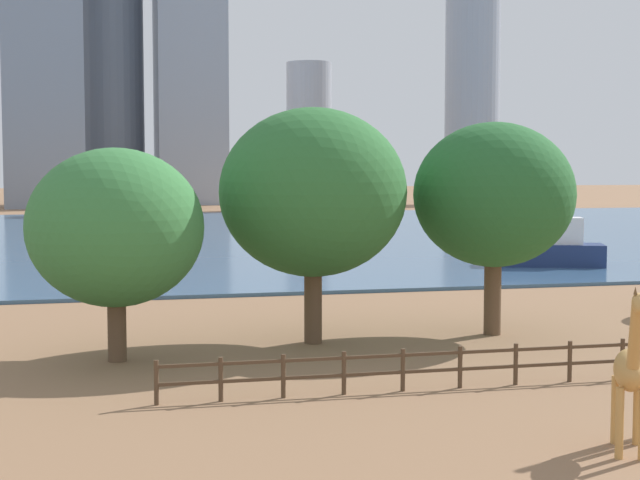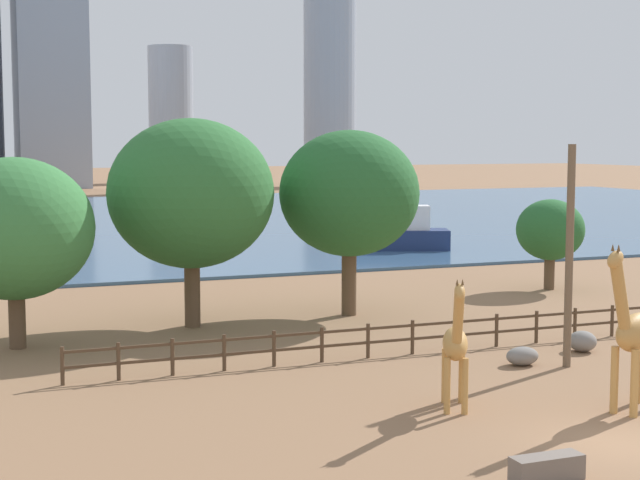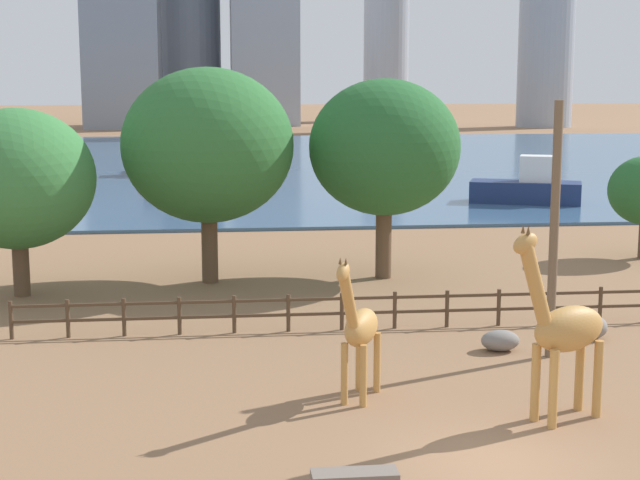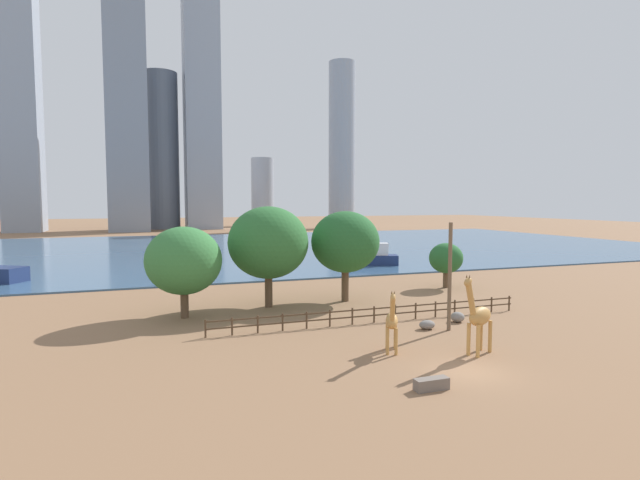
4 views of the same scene
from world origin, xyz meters
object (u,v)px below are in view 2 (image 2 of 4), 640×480
object	(u,v)px
giraffe_companion	(635,332)
boulder_by_pole	(582,341)
tree_left_small	(191,194)
tree_center_broad	(550,230)
boulder_near_fence	(522,356)
feeding_trough	(547,468)
boat_tug	(160,191)
giraffe_tall	(455,345)
boat_barge	(401,235)
boat_sailboat	(1,222)
tree_left_large	(14,229)
utility_pole	(569,257)
tree_right_tall	(349,194)

from	to	relation	value
giraffe_companion	boulder_by_pole	distance (m)	8.59
tree_left_small	tree_center_broad	bearing A→B (deg)	9.11
boulder_near_fence	feeding_trough	distance (m)	12.17
boulder_by_pole	boat_tug	bearing A→B (deg)	86.78
feeding_trough	boat_tug	xyz separation A→B (m)	(15.23, 110.95, 1.05)
giraffe_tall	tree_center_broad	world-z (taller)	tree_center_broad
boulder_by_pole	feeding_trough	world-z (taller)	boulder_by_pole
giraffe_companion	boat_barge	xyz separation A→B (m)	(12.36, 40.45, -1.10)
boat_sailboat	boat_tug	world-z (taller)	boat_tug
tree_center_broad	tree_left_large	bearing A→B (deg)	-169.68
giraffe_tall	giraffe_companion	bearing A→B (deg)	92.42
utility_pole	boat_sailboat	distance (m)	59.86
boulder_by_pole	feeding_trough	distance (m)	15.07
giraffe_companion	tree_left_small	size ratio (longest dim) A/B	0.57
giraffe_companion	boulder_by_pole	xyz separation A→B (m)	(3.74, 7.47, -1.99)
boulder_near_fence	tree_right_tall	xyz separation A→B (m)	(-1.73, 11.73, 5.30)
tree_left_large	boat_barge	distance (m)	37.77
boulder_near_fence	boat_tug	world-z (taller)	boat_tug
utility_pole	boat_sailboat	world-z (taller)	utility_pole
boulder_by_pole	giraffe_companion	bearing A→B (deg)	-116.62
giraffe_tall	tree_left_large	distance (m)	18.32
boulder_near_fence	tree_left_small	distance (m)	15.77
utility_pole	tree_center_broad	xyz separation A→B (m)	(10.17, 15.70, -0.73)
tree_left_small	boat_sailboat	distance (m)	45.87
utility_pole	tree_left_small	bearing A→B (deg)	130.43
boat_sailboat	boulder_near_fence	bearing A→B (deg)	-167.31
boat_tug	boat_barge	size ratio (longest dim) A/B	1.01
giraffe_tall	boat_sailboat	distance (m)	61.87
giraffe_tall	tree_right_tall	distance (m)	16.75
utility_pole	boat_sailboat	bearing A→B (deg)	105.08
giraffe_companion	tree_left_small	world-z (taller)	tree_left_small
boat_sailboat	giraffe_companion	bearing A→B (deg)	-168.93
giraffe_tall	boat_barge	distance (m)	42.04
giraffe_tall	boulder_by_pole	size ratio (longest dim) A/B	3.90
tree_left_small	boulder_near_fence	bearing A→B (deg)	-51.55
tree_center_broad	boat_tug	bearing A→B (deg)	91.67
boulder_by_pole	tree_right_tall	size ratio (longest dim) A/B	0.13
giraffe_companion	tree_right_tall	size ratio (longest dim) A/B	0.60
tree_left_large	boat_sailboat	bearing A→B (deg)	87.04
utility_pole	tree_left_large	bearing A→B (deg)	149.57
boulder_by_pole	boat_barge	distance (m)	34.09
utility_pole	tree_right_tall	xyz separation A→B (m)	(-3.08, 12.52, 1.66)
utility_pole	boulder_near_fence	bearing A→B (deg)	149.55
utility_pole	boat_barge	xyz separation A→B (m)	(10.70, 34.88, -2.68)
boat_tug	feeding_trough	bearing A→B (deg)	175.59
giraffe_tall	boat_tug	xyz separation A→B (m)	(14.20, 104.73, -0.64)
giraffe_companion	boat_barge	bearing A→B (deg)	-132.38
tree_center_broad	tree_right_tall	xyz separation A→B (m)	(-13.25, -3.17, 2.40)
utility_pole	boat_tug	world-z (taller)	utility_pole
boat_sailboat	tree_left_small	bearing A→B (deg)	-175.02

